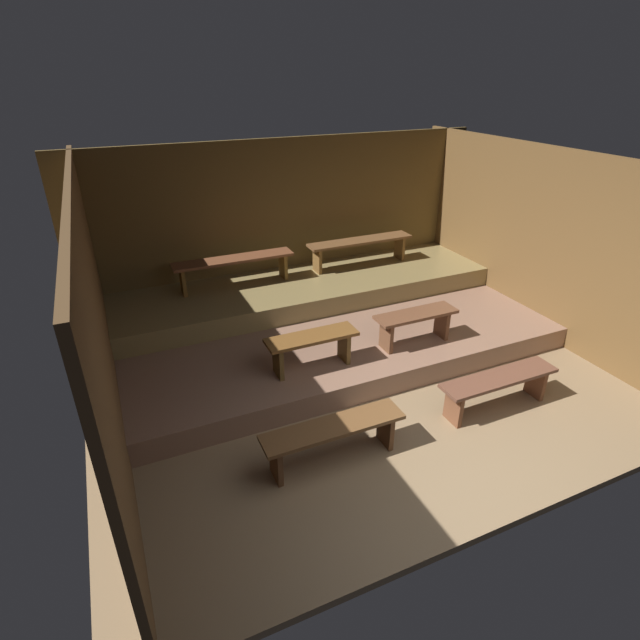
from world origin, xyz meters
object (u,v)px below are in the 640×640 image
Objects in this scene: bench_floor_left at (333,433)px; bench_middle_right at (360,245)px; bench_lower_left at (312,344)px; bench_lower_right at (416,321)px; bench_middle_left at (234,264)px; bench_floor_right at (498,384)px.

bench_middle_right reaches higher than bench_floor_left.
bench_floor_left is 1.27m from bench_lower_left.
bench_floor_left is 2.10m from bench_lower_right.
bench_lower_left reaches higher than bench_floor_left.
bench_floor_left is 0.81× the size of bench_middle_right.
bench_middle_left is at bearing 180.00° from bench_middle_right.
bench_floor_left is 2.00m from bench_floor_right.
bench_middle_right is at bearing 89.63° from bench_floor_right.
bench_floor_left is 3.89m from bench_middle_right.
bench_lower_right reaches higher than bench_floor_left.
bench_middle_right reaches higher than bench_floor_right.
bench_floor_right is at bearing -76.10° from bench_lower_right.
bench_floor_right is at bearing -90.37° from bench_middle_right.
bench_floor_left is at bearing -121.75° from bench_middle_right.
bench_lower_right is (-0.30, 1.20, 0.27)m from bench_floor_right.
bench_lower_left is 1.41m from bench_lower_right.
bench_lower_right is at bearing 103.90° from bench_floor_right.
bench_floor_right is at bearing -35.15° from bench_lower_left.
bench_middle_left reaches higher than bench_lower_right.
bench_floor_right is (2.00, 0.00, 0.00)m from bench_floor_left.
bench_floor_left is 0.81× the size of bench_middle_left.
bench_middle_left reaches higher than bench_lower_left.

